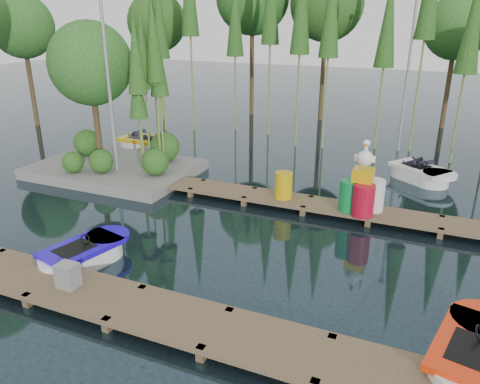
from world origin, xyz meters
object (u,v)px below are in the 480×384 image
at_px(boat_red, 473,356).
at_px(boat_yellow_far, 146,144).
at_px(boat_blue, 84,255).
at_px(drum_cluster, 363,191).
at_px(utility_cabinet, 68,275).
at_px(island, 106,92).
at_px(yellow_barrel, 284,185).

xyz_separation_m(boat_red, boat_yellow_far, (-13.50, 9.68, 0.04)).
distance_m(boat_blue, drum_cluster, 8.17).
xyz_separation_m(boat_blue, utility_cabinet, (0.76, -1.36, 0.33)).
bearing_deg(island, yellow_barrel, -6.02).
xyz_separation_m(boat_blue, boat_red, (9.01, -0.24, 0.03)).
bearing_deg(boat_yellow_far, yellow_barrel, -2.63).
xyz_separation_m(island, yellow_barrel, (7.49, -0.79, -2.45)).
relative_size(boat_yellow_far, utility_cabinet, 5.46).
xyz_separation_m(boat_yellow_far, utility_cabinet, (5.24, -10.80, 0.26)).
xyz_separation_m(island, boat_yellow_far, (-0.45, 3.01, -2.87)).
bearing_deg(utility_cabinet, boat_blue, 119.23).
distance_m(yellow_barrel, drum_cluster, 2.57).
relative_size(boat_red, utility_cabinet, 5.42).
bearing_deg(boat_yellow_far, island, -58.50).
relative_size(boat_blue, boat_yellow_far, 0.90).
xyz_separation_m(boat_red, utility_cabinet, (-8.25, -1.12, 0.30)).
bearing_deg(boat_blue, boat_yellow_far, 129.52).
height_order(island, yellow_barrel, island).
height_order(yellow_barrel, drum_cluster, drum_cluster).
xyz_separation_m(utility_cabinet, yellow_barrel, (2.70, 7.00, 0.16)).
height_order(boat_red, utility_cabinet, boat_red).
height_order(boat_red, drum_cluster, drum_cluster).
bearing_deg(island, boat_blue, -57.95).
distance_m(boat_blue, boat_yellow_far, 10.45).
relative_size(boat_blue, utility_cabinet, 4.91).
xyz_separation_m(boat_yellow_far, yellow_barrel, (7.95, -3.80, 0.42)).
bearing_deg(boat_blue, boat_red, 12.58).
bearing_deg(boat_yellow_far, boat_red, -12.74).
bearing_deg(boat_red, drum_cluster, 129.99).
distance_m(boat_red, yellow_barrel, 8.10).
bearing_deg(boat_blue, utility_cabinet, -46.66).
relative_size(island, yellow_barrel, 7.76).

